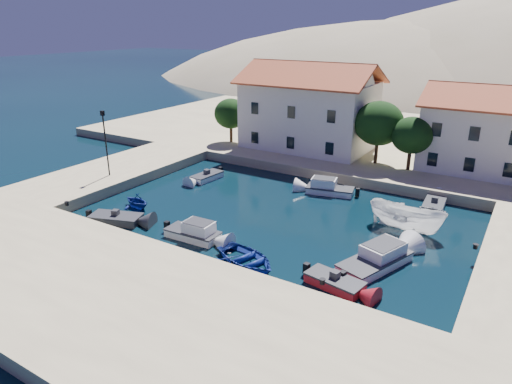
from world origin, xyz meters
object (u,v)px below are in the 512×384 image
(rowboat_south, at_px, (246,263))
(cabin_cruiser_east, at_px, (375,260))
(cabin_cruiser_south, at_px, (193,232))
(boat_east, at_px, (405,230))
(building_mid, at_px, (480,127))
(building_left, at_px, (310,105))
(lamppost, at_px, (105,137))

(rowboat_south, relative_size, cabin_cruiser_east, 0.81)
(rowboat_south, bearing_deg, cabin_cruiser_east, -44.62)
(cabin_cruiser_south, distance_m, cabin_cruiser_east, 12.97)
(cabin_cruiser_south, height_order, boat_east, cabin_cruiser_south)
(building_mid, bearing_deg, cabin_cruiser_south, -120.44)
(cabin_cruiser_south, height_order, rowboat_south, cabin_cruiser_south)
(building_mid, distance_m, rowboat_south, 29.19)
(cabin_cruiser_south, xyz_separation_m, boat_east, (12.80, 9.63, -0.48))
(building_left, height_order, building_mid, building_left)
(rowboat_south, height_order, cabin_cruiser_east, cabin_cruiser_east)
(lamppost, height_order, cabin_cruiser_east, lamppost)
(rowboat_south, bearing_deg, boat_east, -18.21)
(cabin_cruiser_south, bearing_deg, cabin_cruiser_east, 10.81)
(building_left, xyz_separation_m, cabin_cruiser_south, (2.77, -24.92, -5.46))
(building_mid, bearing_deg, boat_east, -98.48)
(rowboat_south, distance_m, boat_east, 13.02)
(rowboat_south, bearing_deg, cabin_cruiser_south, 95.91)
(building_mid, relative_size, cabin_cruiser_east, 1.81)
(building_left, relative_size, cabin_cruiser_south, 3.53)
(cabin_cruiser_south, height_order, cabin_cruiser_east, same)
(building_left, height_order, rowboat_south, building_left)
(lamppost, relative_size, rowboat_south, 1.32)
(building_left, distance_m, cabin_cruiser_south, 25.66)
(building_mid, height_order, lamppost, building_mid)
(rowboat_south, xyz_separation_m, boat_east, (7.48, 10.65, 0.00))
(building_mid, xyz_separation_m, rowboat_south, (-9.91, -26.95, -5.22))
(cabin_cruiser_south, relative_size, rowboat_south, 0.88)
(lamppost, xyz_separation_m, cabin_cruiser_east, (26.90, -1.98, -4.28))
(lamppost, height_order, cabin_cruiser_south, lamppost)
(cabin_cruiser_east, bearing_deg, rowboat_south, 137.82)
(lamppost, bearing_deg, boat_east, 9.85)
(building_left, xyz_separation_m, building_mid, (18.00, 1.00, -0.71))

